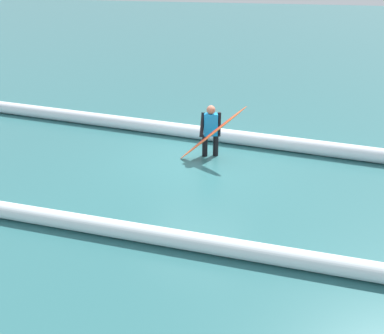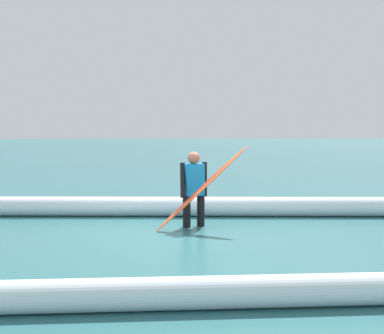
% 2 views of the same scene
% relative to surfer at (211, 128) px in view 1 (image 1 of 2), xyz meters
% --- Properties ---
extents(ground_plane, '(121.53, 121.53, 0.00)m').
position_rel_surfer_xyz_m(ground_plane, '(0.26, 0.44, -0.74)').
color(ground_plane, '#2D676A').
extents(surfer, '(0.49, 0.37, 1.34)m').
position_rel_surfer_xyz_m(surfer, '(0.00, 0.00, 0.00)').
color(surfer, black).
rests_on(surfer, ground_plane).
extents(surfboard, '(1.67, 0.50, 1.49)m').
position_rel_surfer_xyz_m(surfboard, '(-0.13, 0.31, -0.01)').
color(surfboard, '#E55926').
rests_on(surfboard, ground_plane).
extents(wave_crest_foreground, '(18.69, 1.65, 0.39)m').
position_rel_surfer_xyz_m(wave_crest_foreground, '(0.57, -1.10, -0.55)').
color(wave_crest_foreground, white).
rests_on(wave_crest_foreground, ground_plane).
extents(wave_crest_midground, '(23.89, 0.62, 0.33)m').
position_rel_surfer_xyz_m(wave_crest_midground, '(1.79, 4.17, -0.58)').
color(wave_crest_midground, white).
rests_on(wave_crest_midground, ground_plane).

